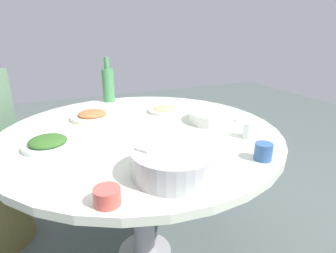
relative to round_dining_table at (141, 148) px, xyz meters
The scene contains 10 objects.
round_dining_table is the anchor object (origin of this frame).
rice_bowl 0.48m from the round_dining_table, behind, with size 0.29×0.29×0.10m.
soup_bowl 0.41m from the round_dining_table, 96.00° to the right, with size 0.29×0.27×0.06m.
dish_noodles 0.34m from the round_dining_table, 44.62° to the right, with size 0.19×0.19×0.03m.
dish_greens 0.44m from the round_dining_table, 97.46° to the left, with size 0.20×0.20×0.05m.
dish_stirfry 0.34m from the round_dining_table, 35.53° to the left, with size 0.23×0.23×0.05m.
green_bottle 0.63m from the round_dining_table, ahead, with size 0.08×0.08×0.29m.
tea_cup_near 0.60m from the round_dining_table, 146.81° to the right, with size 0.07×0.07×0.07m, color #325793.
tea_cup_far 0.52m from the round_dining_table, 125.07° to the right, with size 0.06×0.06×0.07m, color white.
tea_cup_side 0.61m from the round_dining_table, 153.01° to the left, with size 0.08×0.08×0.05m, color #C64F46.
Camera 1 is at (-1.22, 0.38, 1.25)m, focal length 29.88 mm.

